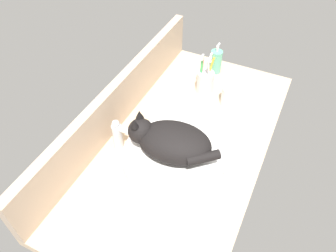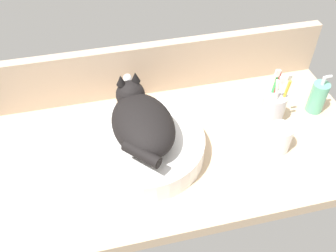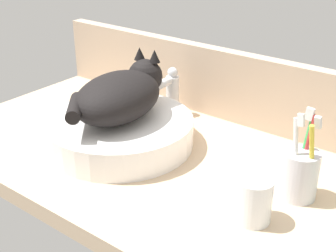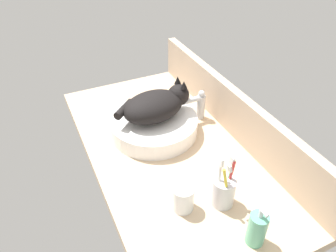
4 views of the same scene
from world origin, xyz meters
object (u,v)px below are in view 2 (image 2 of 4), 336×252
soap_dispenser (318,97)px  toothbrush_cup (274,106)px  sink_basin (144,146)px  faucet (129,92)px  water_glass (279,139)px  cat (141,121)px

soap_dispenser → toothbrush_cup: size_ratio=0.77×
sink_basin → soap_dispenser: bearing=5.9°
faucet → water_glass: size_ratio=1.55×
cat → faucet: size_ratio=2.38×
toothbrush_cup → water_glass: toothbrush_cup is taller
sink_basin → faucet: bearing=92.2°
cat → toothbrush_cup: (43.82, 4.07, -7.12)cm
sink_basin → water_glass: 40.63cm
faucet → soap_dispenser: (60.36, -15.04, -1.65)cm
soap_dispenser → water_glass: bearing=-146.0°
toothbrush_cup → water_glass: size_ratio=2.13×
cat → toothbrush_cup: size_ratio=1.73×
sink_basin → water_glass: water_glass is taller
faucet → water_glass: bearing=-34.6°
sink_basin → toothbrush_cup: 43.95cm
toothbrush_cup → cat: bearing=-174.7°
soap_dispenser → sink_basin: bearing=-174.1°
soap_dispenser → toothbrush_cup: bearing=-177.3°
sink_basin → soap_dispenser: (59.53, 6.18, 2.19)cm
sink_basin → toothbrush_cup: bearing=7.1°
faucet → toothbrush_cup: bearing=-19.6°
faucet → water_glass: faucet is taller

